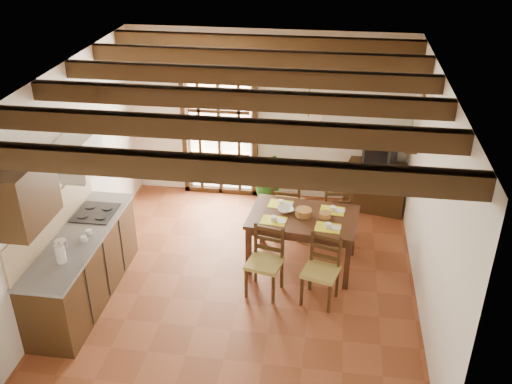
% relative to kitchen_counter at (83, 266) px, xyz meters
% --- Properties ---
extents(ground_plane, '(5.00, 5.00, 0.00)m').
position_rel_kitchen_counter_xyz_m(ground_plane, '(1.96, 0.60, -0.47)').
color(ground_plane, brown).
extents(room_shell, '(4.52, 5.02, 2.81)m').
position_rel_kitchen_counter_xyz_m(room_shell, '(1.96, 0.60, 1.34)').
color(room_shell, silver).
rests_on(room_shell, ground_plane).
extents(ceiling_beams, '(4.50, 4.34, 0.20)m').
position_rel_kitchen_counter_xyz_m(ceiling_beams, '(1.96, 0.60, 2.22)').
color(ceiling_beams, black).
rests_on(ceiling_beams, room_shell).
extents(french_door, '(1.26, 0.11, 2.32)m').
position_rel_kitchen_counter_xyz_m(french_door, '(1.16, 3.05, 0.70)').
color(french_door, white).
rests_on(french_door, ground_plane).
extents(kitchen_counter, '(0.64, 2.25, 1.38)m').
position_rel_kitchen_counter_xyz_m(kitchen_counter, '(0.00, 0.00, 0.00)').
color(kitchen_counter, '#342110').
rests_on(kitchen_counter, ground_plane).
extents(upper_cabinet, '(0.35, 0.80, 0.70)m').
position_rel_kitchen_counter_xyz_m(upper_cabinet, '(-0.12, -0.70, 1.38)').
color(upper_cabinet, '#342110').
rests_on(upper_cabinet, room_shell).
extents(range_hood, '(0.38, 0.60, 0.54)m').
position_rel_kitchen_counter_xyz_m(range_hood, '(-0.09, 0.55, 1.26)').
color(range_hood, white).
rests_on(range_hood, room_shell).
extents(counter_items, '(0.50, 1.43, 0.25)m').
position_rel_kitchen_counter_xyz_m(counter_items, '(0.00, 0.09, 0.49)').
color(counter_items, black).
rests_on(counter_items, kitchen_counter).
extents(dining_table, '(1.53, 1.07, 0.78)m').
position_rel_kitchen_counter_xyz_m(dining_table, '(2.68, 1.11, 0.21)').
color(dining_table, '#3A2012').
rests_on(dining_table, ground_plane).
extents(chair_near_left, '(0.50, 0.49, 0.92)m').
position_rel_kitchen_counter_xyz_m(chair_near_left, '(2.25, 0.41, -0.18)').
color(chair_near_left, '#AB9A48').
rests_on(chair_near_left, ground_plane).
extents(chair_near_right, '(0.51, 0.50, 0.91)m').
position_rel_kitchen_counter_xyz_m(chair_near_right, '(2.97, 0.34, -0.19)').
color(chair_near_right, '#AB9A48').
rests_on(chair_near_right, ground_plane).
extents(chair_far_left, '(0.49, 0.47, 0.98)m').
position_rel_kitchen_counter_xyz_m(chair_far_left, '(2.40, 1.87, -0.17)').
color(chair_far_left, '#AB9A48').
rests_on(chair_far_left, ground_plane).
extents(chair_far_right, '(0.48, 0.46, 0.92)m').
position_rel_kitchen_counter_xyz_m(chair_far_right, '(3.12, 1.80, -0.19)').
color(chair_far_right, '#AB9A48').
rests_on(chair_far_right, ground_plane).
extents(table_setting, '(1.05, 0.70, 0.10)m').
position_rel_kitchen_counter_xyz_m(table_setting, '(2.68, 1.11, 0.37)').
color(table_setting, yellow).
rests_on(table_setting, dining_table).
extents(table_bowl, '(0.27, 0.27, 0.05)m').
position_rel_kitchen_counter_xyz_m(table_bowl, '(2.43, 1.18, 0.33)').
color(table_bowl, white).
rests_on(table_bowl, dining_table).
extents(sideboard, '(1.02, 0.62, 0.81)m').
position_rel_kitchen_counter_xyz_m(sideboard, '(3.75, 2.83, -0.07)').
color(sideboard, '#342110').
rests_on(sideboard, ground_plane).
extents(crt_tv, '(0.56, 0.55, 0.38)m').
position_rel_kitchen_counter_xyz_m(crt_tv, '(3.75, 2.82, 0.52)').
color(crt_tv, black).
rests_on(crt_tv, sideboard).
extents(fuse_box, '(0.25, 0.03, 0.32)m').
position_rel_kitchen_counter_xyz_m(fuse_box, '(3.46, 3.08, 1.28)').
color(fuse_box, white).
rests_on(fuse_box, room_shell).
extents(plant_pot, '(0.36, 0.36, 0.22)m').
position_rel_kitchen_counter_xyz_m(plant_pot, '(2.04, 2.70, -0.36)').
color(plant_pot, maroon).
rests_on(plant_pot, ground_plane).
extents(potted_plant, '(2.32, 2.16, 2.09)m').
position_rel_kitchen_counter_xyz_m(potted_plant, '(2.04, 2.70, 0.10)').
color(potted_plant, '#144C19').
rests_on(potted_plant, ground_plane).
extents(wall_shelf, '(0.20, 0.42, 0.20)m').
position_rel_kitchen_counter_xyz_m(wall_shelf, '(4.10, 2.20, 1.04)').
color(wall_shelf, '#342110').
rests_on(wall_shelf, room_shell).
extents(shelf_vase, '(0.15, 0.15, 0.15)m').
position_rel_kitchen_counter_xyz_m(shelf_vase, '(4.10, 2.20, 1.18)').
color(shelf_vase, '#B2BFB2').
rests_on(shelf_vase, wall_shelf).
extents(shelf_flowers, '(0.14, 0.14, 0.36)m').
position_rel_kitchen_counter_xyz_m(shelf_flowers, '(4.10, 2.20, 1.38)').
color(shelf_flowers, yellow).
rests_on(shelf_flowers, shelf_vase).
extents(framed_picture, '(0.03, 0.32, 0.32)m').
position_rel_kitchen_counter_xyz_m(framed_picture, '(4.18, 2.20, 1.58)').
color(framed_picture, brown).
rests_on(framed_picture, room_shell).
extents(pendant_lamp, '(0.36, 0.36, 0.84)m').
position_rel_kitchen_counter_xyz_m(pendant_lamp, '(2.68, 1.21, 1.60)').
color(pendant_lamp, black).
rests_on(pendant_lamp, room_shell).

